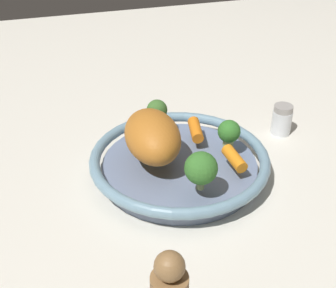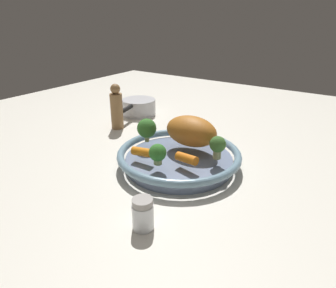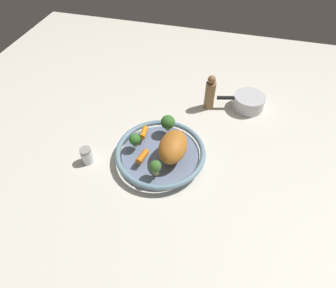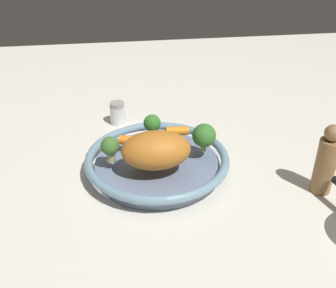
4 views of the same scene
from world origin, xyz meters
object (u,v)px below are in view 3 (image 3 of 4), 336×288
at_px(salt_shaker, 87,156).
at_px(baby_carrot_near_rim, 142,156).
at_px(broccoli_floret_mid, 169,122).
at_px(saucepan, 248,102).
at_px(pepper_mill, 210,93).
at_px(baby_carrot_right, 144,133).
at_px(broccoli_floret_large, 135,140).
at_px(roast_chicken_piece, 173,147).
at_px(broccoli_floret_edge, 155,167).
at_px(serving_bowl, 160,154).

bearing_deg(salt_shaker, baby_carrot_near_rim, 7.64).
bearing_deg(broccoli_floret_mid, baby_carrot_near_rim, -108.53).
distance_m(baby_carrot_near_rim, saucepan, 0.54).
distance_m(salt_shaker, pepper_mill, 0.56).
relative_size(baby_carrot_near_rim, pepper_mill, 0.37).
bearing_deg(baby_carrot_right, broccoli_floret_large, -103.42).
height_order(roast_chicken_piece, broccoli_floret_large, roast_chicken_piece).
xyz_separation_m(baby_carrot_near_rim, broccoli_floret_edge, (0.06, -0.05, 0.02)).
relative_size(broccoli_floret_large, broccoli_floret_edge, 0.87).
xyz_separation_m(broccoli_floret_large, broccoli_floret_mid, (0.10, 0.10, 0.01)).
bearing_deg(broccoli_floret_edge, broccoli_floret_large, 136.05).
distance_m(broccoli_floret_edge, pepper_mill, 0.45).
relative_size(serving_bowl, pepper_mill, 2.07).
xyz_separation_m(roast_chicken_piece, baby_carrot_near_rim, (-0.10, -0.04, -0.03)).
height_order(baby_carrot_right, broccoli_floret_edge, broccoli_floret_edge).
bearing_deg(serving_bowl, broccoli_floret_mid, 87.84).
xyz_separation_m(broccoli_floret_edge, saucepan, (0.27, 0.47, -0.05)).
bearing_deg(broccoli_floret_large, baby_carrot_right, 76.58).
distance_m(serving_bowl, roast_chicken_piece, 0.08).
xyz_separation_m(baby_carrot_near_rim, pepper_mill, (0.17, 0.38, 0.02)).
height_order(baby_carrot_near_rim, broccoli_floret_mid, broccoli_floret_mid).
bearing_deg(saucepan, broccoli_floret_large, -135.65).
height_order(serving_bowl, broccoli_floret_large, broccoli_floret_large).
distance_m(serving_bowl, broccoli_floret_edge, 0.12).
bearing_deg(broccoli_floret_edge, baby_carrot_right, 120.06).
height_order(roast_chicken_piece, saucepan, roast_chicken_piece).
bearing_deg(roast_chicken_piece, saucepan, 57.86).
bearing_deg(baby_carrot_right, pepper_mill, 53.74).
xyz_separation_m(serving_bowl, salt_shaker, (-0.25, -0.08, 0.01)).
xyz_separation_m(roast_chicken_piece, broccoli_floret_mid, (-0.04, 0.11, -0.00)).
bearing_deg(salt_shaker, broccoli_floret_large, 27.08).
bearing_deg(broccoli_floret_large, baby_carrot_near_rim, -49.87).
xyz_separation_m(roast_chicken_piece, broccoli_floret_edge, (-0.03, -0.09, -0.01)).
distance_m(baby_carrot_right, broccoli_floret_large, 0.06).
height_order(pepper_mill, saucepan, pepper_mill).
height_order(broccoli_floret_large, saucepan, broccoli_floret_large).
height_order(roast_chicken_piece, pepper_mill, pepper_mill).
height_order(baby_carrot_right, pepper_mill, pepper_mill).
bearing_deg(baby_carrot_right, salt_shaker, -141.06).
bearing_deg(baby_carrot_near_rim, baby_carrot_right, 105.65).
bearing_deg(serving_bowl, broccoli_floret_edge, -82.92).
height_order(serving_bowl, salt_shaker, salt_shaker).
bearing_deg(roast_chicken_piece, salt_shaker, -166.40).
bearing_deg(serving_bowl, salt_shaker, -162.36).
height_order(roast_chicken_piece, baby_carrot_right, roast_chicken_piece).
bearing_deg(broccoli_floret_mid, baby_carrot_right, -150.49).
distance_m(broccoli_floret_large, broccoli_floret_mid, 0.14).
relative_size(pepper_mill, saucepan, 0.78).
distance_m(serving_bowl, salt_shaker, 0.26).
bearing_deg(baby_carrot_right, roast_chicken_piece, -27.16).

